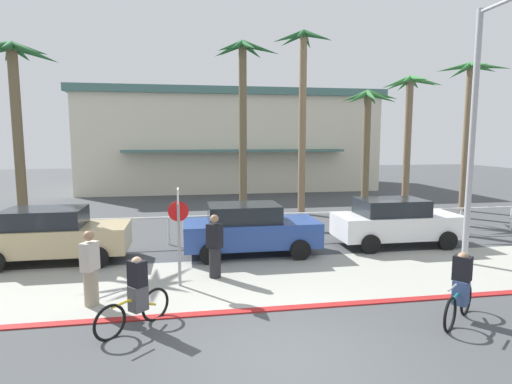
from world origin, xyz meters
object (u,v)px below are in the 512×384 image
(cyclist_yellow_1, at_px, (136,295))
(pedestrian_0, at_px, (90,271))
(car_tan_1, at_px, (53,235))
(car_white_3, at_px, (395,222))
(palm_tree_3, at_px, (368,121))
(stop_sign_bike_lane, at_px, (179,223))
(palm_tree_4, at_px, (410,109))
(streetlight_curb, at_px, (479,123))
(palm_tree_5, at_px, (470,101))
(palm_tree_0, at_px, (13,87))
(cyclist_teal_0, at_px, (460,289))
(pedestrian_1, at_px, (215,249))
(palm_tree_2, at_px, (303,86))
(palm_tree_1, at_px, (243,85))
(car_blue_2, at_px, (250,229))

(cyclist_yellow_1, height_order, pedestrian_0, pedestrian_0)
(car_tan_1, relative_size, car_white_3, 1.00)
(palm_tree_3, bearing_deg, stop_sign_bike_lane, -135.11)
(car_white_3, xyz_separation_m, cyclist_yellow_1, (-8.41, -5.26, -0.18))
(palm_tree_4, bearing_deg, streetlight_curb, -108.12)
(car_tan_1, bearing_deg, palm_tree_5, 18.71)
(palm_tree_0, bearing_deg, car_white_3, -13.16)
(car_tan_1, height_order, pedestrian_0, pedestrian_0)
(cyclist_teal_0, relative_size, cyclist_yellow_1, 1.00)
(pedestrian_1, bearing_deg, palm_tree_5, 32.08)
(car_tan_1, relative_size, cyclist_teal_0, 2.93)
(palm_tree_2, bearing_deg, palm_tree_1, -161.97)
(stop_sign_bike_lane, bearing_deg, pedestrian_0, -154.13)
(stop_sign_bike_lane, relative_size, palm_tree_3, 0.41)
(palm_tree_3, bearing_deg, cyclist_teal_0, -105.43)
(car_blue_2, distance_m, pedestrian_0, 5.57)
(streetlight_curb, relative_size, car_tan_1, 1.70)
(streetlight_curb, distance_m, palm_tree_1, 10.34)
(car_blue_2, bearing_deg, palm_tree_3, 43.11)
(streetlight_curb, relative_size, palm_tree_2, 0.83)
(stop_sign_bike_lane, xyz_separation_m, cyclist_yellow_1, (-0.84, -2.29, -0.98))
(cyclist_teal_0, bearing_deg, streetlight_curb, 50.91)
(cyclist_teal_0, relative_size, pedestrian_1, 0.85)
(palm_tree_3, xyz_separation_m, car_white_3, (-1.64, -6.20, -3.83))
(car_tan_1, bearing_deg, palm_tree_0, 121.59)
(palm_tree_5, height_order, pedestrian_0, palm_tree_5)
(cyclist_yellow_1, bearing_deg, stop_sign_bike_lane, 69.93)
(palm_tree_3, distance_m, cyclist_yellow_1, 15.76)
(palm_tree_1, bearing_deg, palm_tree_2, 18.03)
(cyclist_teal_0, bearing_deg, palm_tree_2, 89.18)
(palm_tree_1, xyz_separation_m, pedestrian_1, (-1.94, -8.22, -5.41))
(palm_tree_5, distance_m, car_blue_2, 14.91)
(stop_sign_bike_lane, bearing_deg, pedestrian_1, 28.32)
(palm_tree_2, xyz_separation_m, car_blue_2, (-3.76, -7.09, -5.50))
(palm_tree_3, distance_m, pedestrian_1, 12.58)
(car_blue_2, distance_m, pedestrian_1, 2.51)
(cyclist_teal_0, xyz_separation_m, cyclist_yellow_1, (-6.66, 0.80, 0.00))
(palm_tree_2, relative_size, car_white_3, 2.06)
(palm_tree_1, height_order, palm_tree_5, palm_tree_1)
(palm_tree_2, xyz_separation_m, pedestrian_0, (-7.99, -10.70, -5.56))
(streetlight_curb, height_order, palm_tree_2, palm_tree_2)
(palm_tree_4, xyz_separation_m, pedestrian_1, (-10.65, -8.95, -4.48))
(car_blue_2, bearing_deg, cyclist_yellow_1, -121.94)
(palm_tree_2, relative_size, pedestrian_1, 5.11)
(stop_sign_bike_lane, height_order, car_white_3, stop_sign_bike_lane)
(palm_tree_3, xyz_separation_m, palm_tree_5, (5.54, -0.01, 1.04))
(streetlight_curb, bearing_deg, palm_tree_3, 86.14)
(car_tan_1, distance_m, cyclist_teal_0, 11.38)
(streetlight_curb, bearing_deg, palm_tree_0, 158.28)
(palm_tree_3, relative_size, car_tan_1, 1.41)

